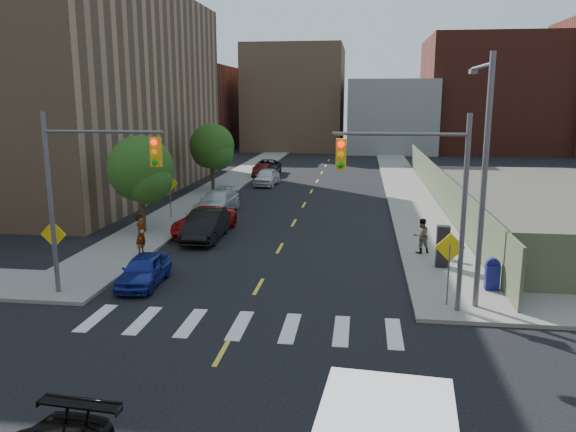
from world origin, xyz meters
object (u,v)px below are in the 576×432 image
(parked_car_black, at_px, (206,225))
(parked_car_silver, at_px, (218,202))
(parked_car_red, at_px, (204,221))
(parked_car_white, at_px, (267,177))
(payphone, at_px, (443,246))
(pedestrian_west, at_px, (141,234))
(parked_car_maroon, at_px, (262,171))
(mailbox, at_px, (492,274))
(parked_car_grey, at_px, (267,167))
(parked_car_blue, at_px, (144,270))
(pedestrian_east, at_px, (421,236))

(parked_car_black, bearing_deg, parked_car_silver, 98.50)
(parked_car_red, bearing_deg, parked_car_white, 92.91)
(payphone, relative_size, pedestrian_west, 0.94)
(parked_car_white, bearing_deg, parked_car_maroon, 107.41)
(parked_car_maroon, relative_size, payphone, 2.03)
(mailbox, bearing_deg, parked_car_grey, 114.80)
(parked_car_black, xyz_separation_m, payphone, (11.86, -3.96, 0.29))
(parked_car_white, relative_size, mailbox, 3.41)
(parked_car_blue, height_order, parked_car_maroon, parked_car_blue)
(parked_car_white, bearing_deg, payphone, -60.14)
(mailbox, bearing_deg, pedestrian_west, 170.17)
(parked_car_silver, xyz_separation_m, parked_car_grey, (0.05, 19.51, -0.01))
(parked_car_red, bearing_deg, pedestrian_west, -103.96)
(parked_car_maroon, bearing_deg, pedestrian_west, -89.67)
(parked_car_black, xyz_separation_m, pedestrian_east, (11.16, -1.75, 0.21))
(parked_car_silver, bearing_deg, parked_car_blue, -82.47)
(parked_car_silver, distance_m, mailbox, 20.19)
(parked_car_black, relative_size, pedestrian_east, 2.81)
(parked_car_black, distance_m, parked_car_grey, 26.67)
(parked_car_red, relative_size, parked_car_grey, 1.00)
(parked_car_grey, bearing_deg, pedestrian_west, -94.22)
(parked_car_white, bearing_deg, parked_car_grey, 102.33)
(parked_car_red, relative_size, parked_car_maroon, 1.41)
(parked_car_blue, relative_size, mailbox, 2.88)
(parked_car_silver, distance_m, parked_car_white, 12.50)
(mailbox, distance_m, payphone, 3.27)
(parked_car_maroon, xyz_separation_m, pedestrian_west, (-0.80, -28.45, 0.52))
(parked_car_grey, distance_m, pedestrian_east, 30.95)
(parked_car_blue, height_order, parked_car_red, parked_car_red)
(parked_car_blue, distance_m, pedestrian_west, 4.22)
(parked_car_red, bearing_deg, payphone, -18.72)
(mailbox, xyz_separation_m, pedestrian_west, (-15.48, 3.06, 0.37))
(parked_car_red, distance_m, parked_car_silver, 5.92)
(parked_car_red, bearing_deg, mailbox, -26.10)
(parked_car_silver, bearing_deg, pedestrian_east, -31.04)
(mailbox, bearing_deg, parked_car_silver, 137.56)
(parked_car_white, relative_size, parked_car_maroon, 1.16)
(parked_car_white, distance_m, pedestrian_west, 23.45)
(parked_car_silver, bearing_deg, parked_car_maroon, 95.03)
(parked_car_black, distance_m, mailbox, 15.02)
(pedestrian_east, bearing_deg, payphone, 84.89)
(parked_car_white, xyz_separation_m, parked_car_grey, (-1.15, 7.07, -0.00))
(pedestrian_west, bearing_deg, parked_car_grey, -0.40)
(parked_car_white, distance_m, pedestrian_east, 24.07)
(parked_car_black, xyz_separation_m, parked_car_grey, (-1.15, 26.64, -0.05))
(parked_car_red, relative_size, pedestrian_west, 2.68)
(parked_car_maroon, xyz_separation_m, payphone, (13.16, -28.63, 0.46))
(parked_car_silver, height_order, pedestrian_east, pedestrian_east)
(parked_car_red, distance_m, mailbox, 16.01)
(pedestrian_east, bearing_deg, parked_car_silver, -58.53)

